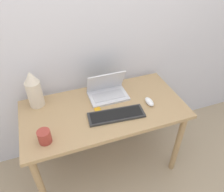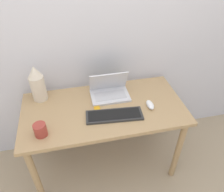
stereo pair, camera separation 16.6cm
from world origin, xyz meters
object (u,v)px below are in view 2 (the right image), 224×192
object	(u,v)px
keyboard	(114,115)
mp3_player	(97,109)
mouse	(150,105)
mug	(40,130)
vase	(37,84)
laptop	(109,91)

from	to	relation	value
keyboard	mp3_player	distance (m)	0.16
mouse	mug	distance (m)	0.83
mug	mouse	bearing A→B (deg)	7.97
vase	mug	world-z (taller)	vase
mug	vase	bearing A→B (deg)	92.40
mp3_player	mug	size ratio (longest dim) A/B	0.66
mouse	vase	xyz separation A→B (m)	(-0.84, 0.29, 0.13)
mouse	mp3_player	xyz separation A→B (m)	(-0.41, 0.06, -0.02)
laptop	mp3_player	xyz separation A→B (m)	(-0.13, -0.15, -0.04)
laptop	mouse	world-z (taller)	laptop
mp3_player	keyboard	bearing A→B (deg)	-43.28
mug	keyboard	bearing A→B (deg)	7.58
vase	keyboard	bearing A→B (deg)	-31.67
mouse	vase	bearing A→B (deg)	160.99
mouse	vase	distance (m)	0.90
vase	mp3_player	distance (m)	0.51
keyboard	mug	size ratio (longest dim) A/B	4.59
mouse	mug	xyz separation A→B (m)	(-0.82, -0.12, 0.03)
laptop	keyboard	world-z (taller)	laptop
mp3_player	vase	bearing A→B (deg)	152.01
mouse	mp3_player	distance (m)	0.42
keyboard	mp3_player	xyz separation A→B (m)	(-0.11, 0.11, -0.01)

